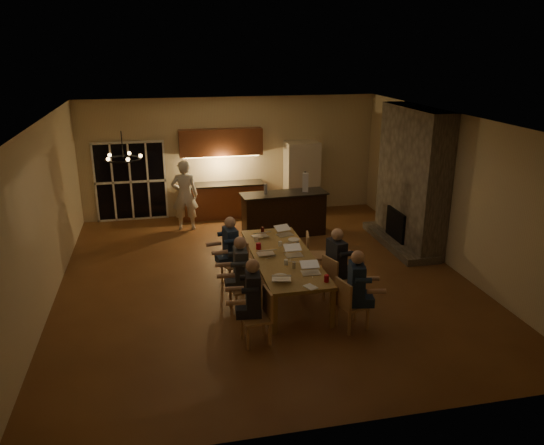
% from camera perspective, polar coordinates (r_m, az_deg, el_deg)
% --- Properties ---
extents(floor, '(9.00, 9.00, 0.00)m').
position_cam_1_polar(floor, '(10.81, -0.86, -5.99)').
color(floor, brown).
rests_on(floor, ground).
extents(back_wall, '(8.00, 0.04, 3.20)m').
position_cam_1_polar(back_wall, '(14.58, -4.42, 7.08)').
color(back_wall, beige).
rests_on(back_wall, ground).
extents(left_wall, '(0.04, 9.00, 3.20)m').
position_cam_1_polar(left_wall, '(10.28, -23.44, 0.65)').
color(left_wall, beige).
rests_on(left_wall, ground).
extents(right_wall, '(0.04, 9.00, 3.20)m').
position_cam_1_polar(right_wall, '(11.69, 18.84, 3.23)').
color(right_wall, beige).
rests_on(right_wall, ground).
extents(ceiling, '(8.00, 9.00, 0.04)m').
position_cam_1_polar(ceiling, '(9.91, -0.95, 11.19)').
color(ceiling, white).
rests_on(ceiling, back_wall).
extents(french_doors, '(1.86, 0.08, 2.10)m').
position_cam_1_polar(french_doors, '(14.55, -14.96, 4.26)').
color(french_doors, black).
rests_on(french_doors, ground).
extents(fireplace, '(0.58, 2.50, 3.20)m').
position_cam_1_polar(fireplace, '(12.55, 14.84, 4.62)').
color(fireplace, '#6A6053').
rests_on(fireplace, ground).
extents(kitchenette, '(2.24, 0.68, 2.40)m').
position_cam_1_polar(kitchenette, '(14.32, -5.40, 5.20)').
color(kitchenette, brown).
rests_on(kitchenette, ground).
extents(refrigerator, '(0.90, 0.68, 2.00)m').
position_cam_1_polar(refrigerator, '(14.73, 3.20, 4.84)').
color(refrigerator, beige).
rests_on(refrigerator, ground).
extents(dining_table, '(1.10, 3.09, 0.75)m').
position_cam_1_polar(dining_table, '(10.08, 1.19, -5.54)').
color(dining_table, '#9F7F3F').
rests_on(dining_table, ground).
extents(bar_island, '(2.14, 0.80, 1.08)m').
position_cam_1_polar(bar_island, '(13.03, 1.28, 0.91)').
color(bar_island, black).
rests_on(bar_island, ground).
extents(chair_left_near, '(0.48, 0.48, 0.89)m').
position_cam_1_polar(chair_left_near, '(8.43, -1.76, -10.15)').
color(chair_left_near, tan).
rests_on(chair_left_near, ground).
extents(chair_left_mid, '(0.50, 0.50, 0.89)m').
position_cam_1_polar(chair_left_mid, '(9.39, -3.14, -7.00)').
color(chair_left_mid, tan).
rests_on(chair_left_mid, ground).
extents(chair_left_far, '(0.55, 0.55, 0.89)m').
position_cam_1_polar(chair_left_far, '(10.40, -4.12, -4.38)').
color(chair_left_far, tan).
rests_on(chair_left_far, ground).
extents(chair_right_near, '(0.54, 0.54, 0.89)m').
position_cam_1_polar(chair_right_near, '(8.93, 8.68, -8.64)').
color(chair_right_near, tan).
rests_on(chair_right_near, ground).
extents(chair_right_mid, '(0.56, 0.56, 0.89)m').
position_cam_1_polar(chair_right_mid, '(9.79, 7.14, -6.02)').
color(chair_right_mid, tan).
rests_on(chair_right_mid, ground).
extents(chair_right_far, '(0.53, 0.53, 0.89)m').
position_cam_1_polar(chair_right_far, '(10.81, 4.87, -3.48)').
color(chair_right_far, tan).
rests_on(chair_right_far, ground).
extents(person_left_near, '(0.66, 0.66, 1.38)m').
position_cam_1_polar(person_left_near, '(8.42, -2.05, -8.32)').
color(person_left_near, '#22232C').
rests_on(person_left_near, ground).
extents(person_right_near, '(0.70, 0.70, 1.38)m').
position_cam_1_polar(person_right_near, '(8.83, 9.02, -7.19)').
color(person_right_near, '#1B2645').
rests_on(person_right_near, ground).
extents(person_left_mid, '(0.63, 0.63, 1.38)m').
position_cam_1_polar(person_left_mid, '(9.33, -3.38, -5.52)').
color(person_left_mid, '#3C4146').
rests_on(person_left_mid, ground).
extents(person_right_mid, '(0.70, 0.70, 1.38)m').
position_cam_1_polar(person_right_mid, '(9.77, 6.91, -4.48)').
color(person_right_mid, '#22232C').
rests_on(person_right_mid, ground).
extents(person_left_far, '(0.68, 0.68, 1.38)m').
position_cam_1_polar(person_left_far, '(10.35, -4.46, -3.04)').
color(person_left_far, '#1B2645').
rests_on(person_left_far, ground).
extents(standing_person, '(0.70, 0.50, 1.80)m').
position_cam_1_polar(standing_person, '(13.52, -9.36, 2.91)').
color(standing_person, silver).
rests_on(standing_person, ground).
extents(chandelier, '(0.58, 0.58, 0.03)m').
position_cam_1_polar(chandelier, '(8.91, -15.70, 6.60)').
color(chandelier, black).
rests_on(chandelier, ceiling).
extents(laptop_a, '(0.37, 0.34, 0.23)m').
position_cam_1_polar(laptop_a, '(8.91, 1.02, -5.49)').
color(laptop_a, silver).
rests_on(laptop_a, dining_table).
extents(laptop_b, '(0.34, 0.30, 0.23)m').
position_cam_1_polar(laptop_b, '(9.16, 4.21, -4.82)').
color(laptop_b, silver).
rests_on(laptop_b, dining_table).
extents(laptop_c, '(0.33, 0.29, 0.23)m').
position_cam_1_polar(laptop_c, '(9.95, -0.67, -2.83)').
color(laptop_c, silver).
rests_on(laptop_c, dining_table).
extents(laptop_d, '(0.32, 0.28, 0.23)m').
position_cam_1_polar(laptop_d, '(9.90, 2.37, -2.97)').
color(laptop_d, silver).
rests_on(laptop_d, dining_table).
extents(laptop_e, '(0.37, 0.33, 0.23)m').
position_cam_1_polar(laptop_e, '(10.86, -1.29, -0.96)').
color(laptop_e, silver).
rests_on(laptop_e, dining_table).
extents(laptop_f, '(0.38, 0.35, 0.23)m').
position_cam_1_polar(laptop_f, '(10.95, 1.38, -0.79)').
color(laptop_f, silver).
rests_on(laptop_f, dining_table).
extents(mug_front, '(0.07, 0.07, 0.10)m').
position_cam_1_polar(mug_front, '(9.51, 1.52, -4.29)').
color(mug_front, white).
rests_on(mug_front, dining_table).
extents(mug_mid, '(0.07, 0.07, 0.10)m').
position_cam_1_polar(mug_mid, '(10.36, 0.89, -2.31)').
color(mug_mid, white).
rests_on(mug_mid, dining_table).
extents(mug_back, '(0.08, 0.08, 0.10)m').
position_cam_1_polar(mug_back, '(10.62, -1.71, -1.78)').
color(mug_back, white).
rests_on(mug_back, dining_table).
extents(redcup_near, '(0.08, 0.08, 0.12)m').
position_cam_1_polar(redcup_near, '(8.89, 5.89, -6.01)').
color(redcup_near, '#B70C1A').
rests_on(redcup_near, dining_table).
extents(redcup_mid, '(0.10, 0.10, 0.12)m').
position_cam_1_polar(redcup_mid, '(10.22, -1.46, -2.56)').
color(redcup_mid, '#B70C1A').
rests_on(redcup_mid, dining_table).
extents(can_silver, '(0.06, 0.06, 0.12)m').
position_cam_1_polar(can_silver, '(9.36, 2.37, -4.63)').
color(can_silver, '#B2B2B7').
rests_on(can_silver, dining_table).
extents(can_cola, '(0.07, 0.07, 0.12)m').
position_cam_1_polar(can_cola, '(11.11, -1.03, -0.79)').
color(can_cola, '#3F0F0C').
rests_on(can_cola, dining_table).
extents(can_right, '(0.06, 0.06, 0.12)m').
position_cam_1_polar(can_right, '(10.27, 2.78, -2.47)').
color(can_right, '#B2B2B7').
rests_on(can_right, dining_table).
extents(plate_near, '(0.23, 0.23, 0.02)m').
position_cam_1_polar(plate_near, '(9.56, 4.23, -4.47)').
color(plate_near, white).
rests_on(plate_near, dining_table).
extents(plate_left, '(0.28, 0.28, 0.02)m').
position_cam_1_polar(plate_left, '(9.03, 0.91, -5.87)').
color(plate_left, white).
rests_on(plate_left, dining_table).
extents(plate_far, '(0.23, 0.23, 0.02)m').
position_cam_1_polar(plate_far, '(10.71, 2.36, -1.85)').
color(plate_far, white).
rests_on(plate_far, dining_table).
extents(notepad, '(0.24, 0.27, 0.01)m').
position_cam_1_polar(notepad, '(8.70, 4.16, -6.93)').
color(notepad, white).
rests_on(notepad, dining_table).
extents(bar_bottle, '(0.08, 0.08, 0.24)m').
position_cam_1_polar(bar_bottle, '(12.78, -0.70, 3.64)').
color(bar_bottle, '#99999E').
rests_on(bar_bottle, bar_island).
extents(bar_blender, '(0.18, 0.18, 0.46)m').
position_cam_1_polar(bar_blender, '(12.98, 3.61, 4.34)').
color(bar_blender, silver).
rests_on(bar_blender, bar_island).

